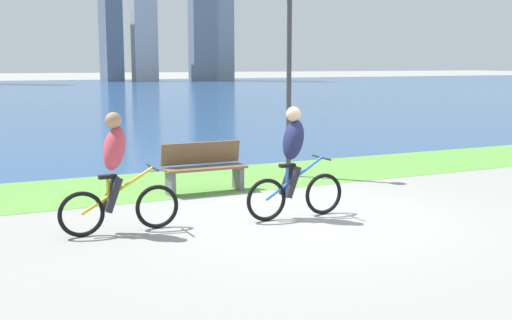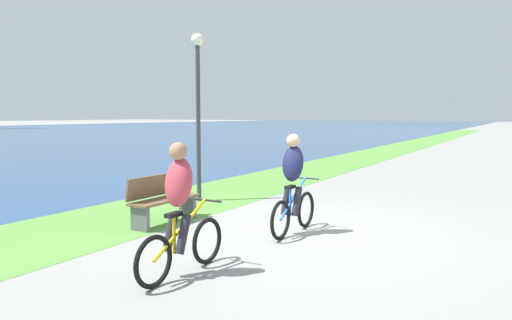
# 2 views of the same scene
# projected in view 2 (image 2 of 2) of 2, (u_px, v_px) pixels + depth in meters

# --- Properties ---
(ground_plane) EXTENTS (300.00, 300.00, 0.00)m
(ground_plane) POSITION_uv_depth(u_px,v_px,m) (298.00, 231.00, 8.10)
(ground_plane) COLOR gray
(grass_strip_bayside) EXTENTS (120.00, 2.81, 0.01)m
(grass_strip_bayside) POSITION_uv_depth(u_px,v_px,m) (148.00, 211.00, 9.82)
(grass_strip_bayside) COLOR #59933D
(grass_strip_bayside) RESTS_ON ground
(cyclist_lead) EXTENTS (1.62, 0.52, 1.68)m
(cyclist_lead) POSITION_uv_depth(u_px,v_px,m) (293.00, 184.00, 7.87)
(cyclist_lead) COLOR black
(cyclist_lead) RESTS_ON ground
(cyclist_trailing) EXTENTS (1.67, 0.52, 1.66)m
(cyclist_trailing) POSITION_uv_depth(u_px,v_px,m) (180.00, 210.00, 5.79)
(cyclist_trailing) COLOR black
(cyclist_trailing) RESTS_ON ground
(bench_near_path) EXTENTS (1.50, 0.47, 0.90)m
(bench_near_path) POSITION_uv_depth(u_px,v_px,m) (163.00, 199.00, 8.66)
(bench_near_path) COLOR brown
(bench_near_path) RESTS_ON ground
(lamppost_tall) EXTENTS (0.28, 0.28, 3.82)m
(lamppost_tall) POSITION_uv_depth(u_px,v_px,m) (198.00, 92.00, 10.74)
(lamppost_tall) COLOR #38383D
(lamppost_tall) RESTS_ON ground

